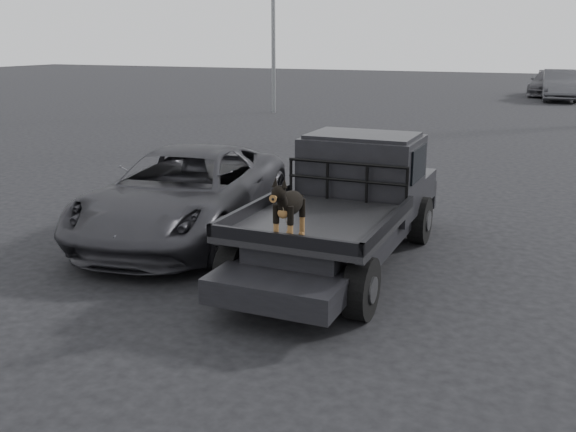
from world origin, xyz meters
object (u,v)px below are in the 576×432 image
at_px(parked_suv, 185,193).
at_px(distant_car_a, 560,85).
at_px(distant_car_b, 549,83).
at_px(dog, 289,208).
at_px(flatbed_ute, 341,234).

relative_size(parked_suv, distant_car_a, 1.05).
height_order(parked_suv, distant_car_b, parked_suv).
distance_m(dog, parked_suv, 3.68).
bearing_deg(distant_car_a, distant_car_b, 98.49).
xyz_separation_m(flatbed_ute, distant_car_a, (2.36, 29.42, 0.35)).
distance_m(dog, distant_car_b, 34.16).
xyz_separation_m(flatbed_ute, dog, (-0.03, -1.83, 0.83)).
relative_size(flatbed_ute, dog, 7.30).
relative_size(flatbed_ute, parked_suv, 1.05).
bearing_deg(flatbed_ute, parked_suv, 171.94).
height_order(flatbed_ute, parked_suv, parked_suv).
distance_m(dog, distant_car_a, 31.35).
distance_m(parked_suv, distant_car_b, 32.20).
bearing_deg(parked_suv, flatbed_ute, -17.55).
height_order(flatbed_ute, distant_car_b, distant_car_b).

